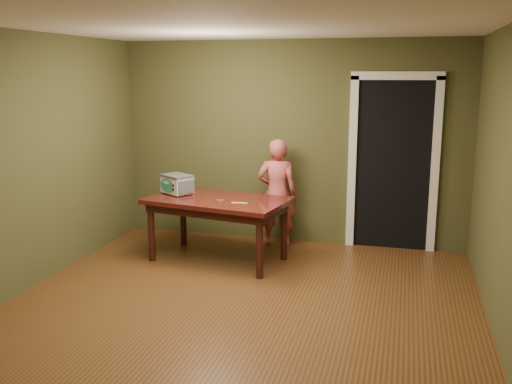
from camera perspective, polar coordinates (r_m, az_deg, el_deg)
floor at (r=5.38m, az=-2.10°, el=-12.15°), size 5.00×5.00×0.00m
room_shell at (r=4.94m, az=-2.25°, el=6.25°), size 4.52×5.02×2.61m
doorway at (r=7.57m, az=13.59°, el=2.93°), size 1.10×0.66×2.25m
dining_table at (r=6.67m, az=-3.86°, el=-1.49°), size 1.73×1.17×0.75m
toy_oven at (r=6.93m, az=-7.91°, el=0.85°), size 0.45×0.41×0.24m
baking_pan at (r=6.48m, az=-3.60°, el=-0.88°), size 0.10×0.10×0.02m
spatula at (r=6.40m, az=-1.68°, el=-1.08°), size 0.18×0.04×0.01m
child at (r=7.23m, az=2.10°, el=-0.09°), size 0.55×0.41×1.38m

